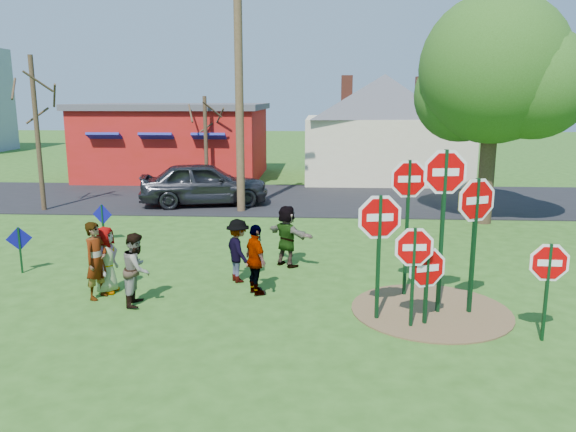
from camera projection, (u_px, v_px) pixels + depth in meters
The scene contains 25 objects.
ground at pixel (219, 290), 12.59m from camera, with size 120.00×120.00×0.00m, color #2B5217.
road at pixel (267, 199), 23.81m from camera, with size 120.00×7.50×0.04m, color black.
dirt_patch at pixel (431, 310), 11.35m from camera, with size 3.20×3.20×0.03m, color brown.
red_building at pixel (176, 140), 30.06m from camera, with size 9.40×7.69×3.90m.
cream_house at pixel (384, 123), 29.24m from camera, with size 9.40×9.40×6.50m.
stop_sign_a at pixel (414, 256), 10.28m from camera, with size 0.99×0.12×2.06m.
stop_sign_b at pixel (408, 193), 11.78m from camera, with size 1.08×0.21×3.11m.
stop_sign_c at pixel (444, 193), 10.76m from camera, with size 1.17×0.20×3.44m.
stop_sign_d at pixel (476, 212), 10.82m from camera, with size 1.06×0.51×2.89m.
stop_sign_e at pixel (427, 272), 10.47m from camera, with size 0.98×0.38×1.64m.
stop_sign_f at pixel (549, 269), 9.72m from camera, with size 0.92×0.06×1.90m.
stop_sign_g at pixel (379, 229), 10.57m from camera, with size 1.14×0.23×2.61m.
blue_diamond_c at pixel (20, 245), 13.68m from camera, with size 0.54×0.28×1.17m.
blue_diamond_d at pixel (103, 219), 16.72m from camera, with size 0.62×0.12×1.13m.
person_a at pixel (106, 260), 12.30m from camera, with size 0.73×0.48×1.49m, color #425C91.
person_b at pixel (96, 260), 11.93m from camera, with size 0.61×0.40×1.68m, color #297469.
person_c at pixel (137, 269), 11.59m from camera, with size 0.74×0.58×1.53m, color brown.
person_d at pixel (238, 251), 13.04m from camera, with size 0.96×0.55×1.49m, color #2F2F34.
person_e at pixel (256, 260), 12.16m from camera, with size 0.92×0.38×1.57m, color #512D5C.
person_f at pixel (287, 236), 14.24m from camera, with size 1.46×0.47×1.58m, color #205229.
suv at pixel (204, 183), 22.21m from camera, with size 2.02×5.01×1.71m, color #2C2B30.
utility_pole at pixel (239, 71), 20.13m from camera, with size 2.39×0.33×9.78m.
leafy_tree at pixel (497, 77), 18.29m from camera, with size 5.33×4.86×7.57m.
bare_tree_west at pixel (35, 112), 20.58m from camera, with size 1.80×1.80×5.74m.
bare_tree_east at pixel (205, 130), 25.70m from camera, with size 1.80×1.80×4.29m.
Camera 1 is at (2.24, -11.85, 4.25)m, focal length 35.00 mm.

